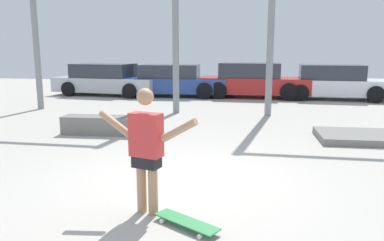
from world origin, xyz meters
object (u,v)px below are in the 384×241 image
(skateboarder, at_px, (146,146))
(skateboard, at_px, (187,222))
(parked_car_silver, at_px, (107,80))
(parked_car_red, at_px, (253,81))
(grind_box, at_px, (107,125))
(parked_car_blue, at_px, (173,81))
(parked_car_white, at_px, (333,83))

(skateboarder, height_order, skateboard, skateboarder)
(skateboard, distance_m, parked_car_silver, 12.94)
(skateboard, relative_size, parked_car_red, 0.18)
(skateboarder, distance_m, parked_car_silver, 12.43)
(skateboarder, relative_size, parked_car_red, 0.34)
(parked_car_red, bearing_deg, skateboard, -91.28)
(grind_box, height_order, parked_car_red, parked_car_red)
(parked_car_silver, bearing_deg, skateboarder, -59.41)
(skateboard, xyz_separation_m, parked_car_blue, (-2.82, 11.73, 0.58))
(grind_box, height_order, parked_car_silver, parked_car_silver)
(grind_box, height_order, parked_car_white, parked_car_white)
(parked_car_white, bearing_deg, grind_box, -127.73)
(parked_car_silver, xyz_separation_m, parked_car_red, (6.26, 0.34, 0.04))
(parked_car_blue, bearing_deg, grind_box, -92.49)
(grind_box, relative_size, parked_car_red, 0.47)
(parked_car_silver, xyz_separation_m, parked_car_blue, (2.91, 0.15, -0.00))
(grind_box, bearing_deg, skateboarder, -61.52)
(skateboard, relative_size, parked_car_blue, 0.18)
(parked_car_red, bearing_deg, parked_car_silver, -175.59)
(parked_car_silver, bearing_deg, parked_car_white, 7.31)
(parked_car_red, xyz_separation_m, parked_car_white, (3.18, -0.11, -0.03))
(parked_car_blue, bearing_deg, skateboard, -79.81)
(parked_car_blue, xyz_separation_m, parked_car_red, (3.35, 0.19, 0.04))
(skateboarder, distance_m, parked_car_white, 12.28)
(parked_car_blue, bearing_deg, skateboarder, -82.04)
(parked_car_white, bearing_deg, parked_car_blue, -176.45)
(parked_car_blue, xyz_separation_m, parked_car_white, (6.53, 0.09, 0.01))
(skateboard, height_order, grind_box, grind_box)
(skateboarder, relative_size, parked_car_white, 0.35)
(skateboarder, bearing_deg, parked_car_white, 85.64)
(skateboarder, relative_size, parked_car_silver, 0.32)
(skateboard, relative_size, parked_car_white, 0.18)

